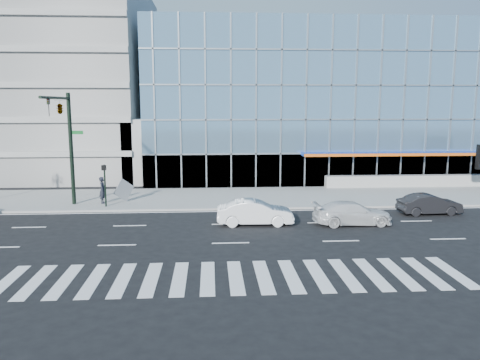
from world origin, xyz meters
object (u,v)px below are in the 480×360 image
object	(u,v)px
traffic_signal	(63,122)
white_suv	(352,213)
white_sedan	(255,212)
dark_sedan	(429,204)
pedestrian	(103,190)
tilted_panel	(124,190)
ped_signal_post	(105,179)

from	to	relation	value
traffic_signal	white_suv	size ratio (longest dim) A/B	1.65
white_sedan	dark_sedan	size ratio (longest dim) A/B	1.12
traffic_signal	pedestrian	xyz separation A→B (m)	(2.06, 1.54, -5.04)
dark_sedan	tilted_panel	bearing A→B (deg)	74.66
traffic_signal	white_suv	world-z (taller)	traffic_signal
white_suv	ped_signal_post	bearing A→B (deg)	70.33
white_sedan	traffic_signal	bearing A→B (deg)	70.82
white_suv	dark_sedan	distance (m)	6.43
white_suv	tilted_panel	distance (m)	16.65
pedestrian	tilted_panel	bearing A→B (deg)	-80.12
ped_signal_post	dark_sedan	xyz separation A→B (m)	(22.17, -3.14, -1.45)
traffic_signal	ped_signal_post	xyz separation A→B (m)	(2.50, 0.37, -4.02)
ped_signal_post	tilted_panel	size ratio (longest dim) A/B	2.31
ped_signal_post	white_sedan	distance (m)	11.48
traffic_signal	pedestrian	size ratio (longest dim) A/B	4.09
ped_signal_post	white_sedan	world-z (taller)	ped_signal_post
ped_signal_post	traffic_signal	bearing A→B (deg)	-171.48
white_suv	white_sedan	distance (m)	6.01
white_sedan	pedestrian	bearing A→B (deg)	60.71
ped_signal_post	white_sedan	size ratio (longest dim) A/B	0.64
traffic_signal	dark_sedan	size ratio (longest dim) A/B	1.92
traffic_signal	ped_signal_post	distance (m)	4.75
tilted_panel	ped_signal_post	bearing A→B (deg)	-169.78
traffic_signal	ped_signal_post	size ratio (longest dim) A/B	2.67
tilted_panel	traffic_signal	bearing A→B (deg)	162.93
ped_signal_post	white_suv	bearing A→B (deg)	-18.60
white_suv	tilted_panel	bearing A→B (deg)	64.33
pedestrian	tilted_panel	distance (m)	1.52
traffic_signal	white_suv	distance (m)	20.10
white_suv	white_sedan	xyz separation A→B (m)	(-6.00, 0.32, 0.07)
dark_sedan	tilted_panel	world-z (taller)	tilted_panel
pedestrian	tilted_panel	world-z (taller)	pedestrian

